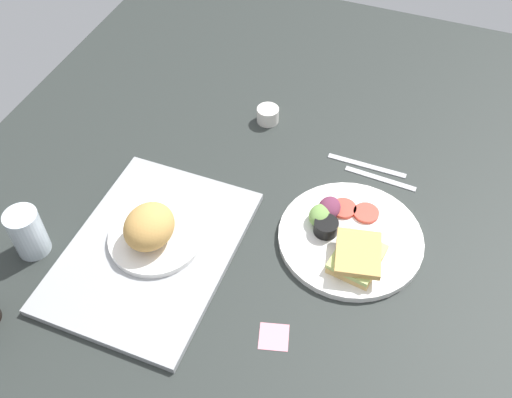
# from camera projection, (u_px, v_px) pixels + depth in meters

# --- Properties ---
(ground_plane) EXTENTS (1.90, 1.50, 0.03)m
(ground_plane) POSITION_uv_depth(u_px,v_px,m) (265.00, 225.00, 1.29)
(ground_plane) COLOR #282D2B
(serving_tray) EXTENTS (0.45, 0.33, 0.02)m
(serving_tray) POSITION_uv_depth(u_px,v_px,m) (152.00, 250.00, 1.22)
(serving_tray) COLOR #9EA0A3
(serving_tray) RESTS_ON ground_plane
(bread_plate_near) EXTENTS (0.20, 0.20, 0.09)m
(bread_plate_near) POSITION_uv_depth(u_px,v_px,m) (152.00, 231.00, 1.20)
(bread_plate_near) COLOR white
(bread_plate_near) RESTS_ON serving_tray
(plate_with_salad) EXTENTS (0.31, 0.31, 0.05)m
(plate_with_salad) POSITION_uv_depth(u_px,v_px,m) (348.00, 237.00, 1.23)
(plate_with_salad) COLOR white
(plate_with_salad) RESTS_ON ground_plane
(drinking_glass) EXTENTS (0.07, 0.07, 0.11)m
(drinking_glass) POSITION_uv_depth(u_px,v_px,m) (27.00, 232.00, 1.19)
(drinking_glass) COLOR silver
(drinking_glass) RESTS_ON ground_plane
(espresso_cup) EXTENTS (0.06, 0.06, 0.04)m
(espresso_cup) POSITION_uv_depth(u_px,v_px,m) (268.00, 115.00, 1.49)
(espresso_cup) COLOR silver
(espresso_cup) RESTS_ON ground_plane
(fork) EXTENTS (0.02, 0.17, 0.01)m
(fork) POSITION_uv_depth(u_px,v_px,m) (380.00, 178.00, 1.36)
(fork) COLOR #B7B7BC
(fork) RESTS_ON ground_plane
(knife) EXTENTS (0.02, 0.19, 0.01)m
(knife) POSITION_uv_depth(u_px,v_px,m) (367.00, 165.00, 1.39)
(knife) COLOR #B7B7BC
(knife) RESTS_ON ground_plane
(sticky_note) EXTENTS (0.07, 0.07, 0.00)m
(sticky_note) POSITION_uv_depth(u_px,v_px,m) (274.00, 337.00, 1.10)
(sticky_note) COLOR pink
(sticky_note) RESTS_ON ground_plane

